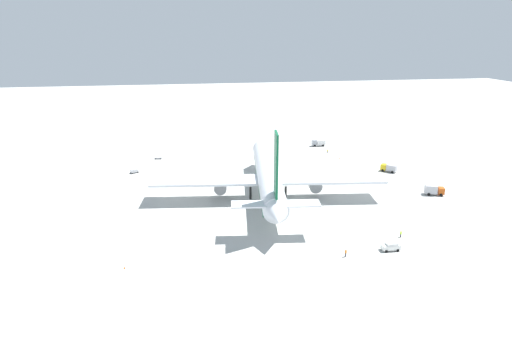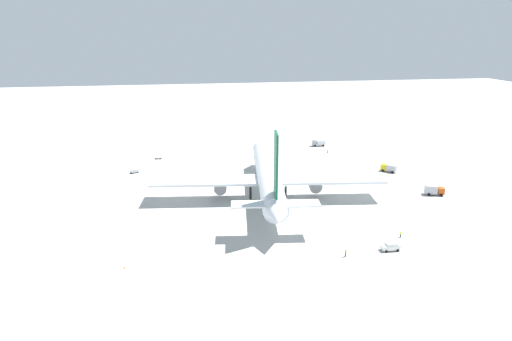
# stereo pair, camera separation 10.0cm
# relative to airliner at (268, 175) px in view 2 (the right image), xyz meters

# --- Properties ---
(ground_plane) EXTENTS (600.00, 600.00, 0.00)m
(ground_plane) POSITION_rel_airliner_xyz_m (1.28, -0.19, -6.92)
(ground_plane) COLOR #B2B2AD
(airliner) EXTENTS (69.75, 69.73, 25.92)m
(airliner) POSITION_rel_airliner_xyz_m (0.00, 0.00, 0.00)
(airliner) COLOR silver
(airliner) RESTS_ON ground
(service_truck_0) EXTENTS (5.45, 5.54, 2.69)m
(service_truck_0) POSITION_rel_airliner_xyz_m (16.95, -47.80, -5.41)
(service_truck_0) COLOR yellow
(service_truck_0) RESTS_ON ground
(service_truck_1) EXTENTS (3.92, 6.05, 3.02)m
(service_truck_1) POSITION_rel_airliner_xyz_m (-6.78, -50.86, -5.30)
(service_truck_1) COLOR #BF4C14
(service_truck_1) RESTS_ON ground
(service_truck_2) EXTENTS (2.74, 5.94, 2.79)m
(service_truck_2) POSITION_rel_airliner_xyz_m (56.22, -33.83, -5.42)
(service_truck_2) COLOR #999EA5
(service_truck_2) RESTS_ON ground
(service_van) EXTENTS (2.16, 4.27, 1.97)m
(service_van) POSITION_rel_airliner_xyz_m (-37.77, -21.50, -5.88)
(service_van) COLOR white
(service_van) RESTS_ON ground
(baggage_cart_0) EXTENTS (1.83, 3.33, 0.40)m
(baggage_cart_0) POSITION_rel_airliner_xyz_m (47.44, 34.77, -6.65)
(baggage_cart_0) COLOR #595B60
(baggage_cart_0) RESTS_ON ground
(baggage_cart_1) EXTENTS (2.56, 3.42, 1.37)m
(baggage_cart_1) POSITION_rel_airliner_xyz_m (30.68, 42.37, -6.16)
(baggage_cart_1) COLOR #595B60
(baggage_cart_1) RESTS_ON ground
(ground_worker_0) EXTENTS (0.42, 0.42, 1.78)m
(ground_worker_0) POSITION_rel_airliner_xyz_m (-38.87, -10.19, -6.01)
(ground_worker_0) COLOR #3F3F47
(ground_worker_0) RESTS_ON ground
(ground_worker_1) EXTENTS (0.42, 0.42, 1.71)m
(ground_worker_1) POSITION_rel_airliner_xyz_m (-32.04, -26.96, -6.05)
(ground_worker_1) COLOR #3F3F47
(ground_worker_1) RESTS_ON ground
(ground_worker_2) EXTENTS (0.44, 0.44, 1.61)m
(ground_worker_2) POSITION_rel_airliner_xyz_m (44.49, -33.96, -6.10)
(ground_worker_2) COLOR black
(ground_worker_2) RESTS_ON ground
(traffic_cone_0) EXTENTS (0.36, 0.36, 0.55)m
(traffic_cone_0) POSITION_rel_airliner_xyz_m (-35.93, 38.10, -6.64)
(traffic_cone_0) COLOR orange
(traffic_cone_0) RESTS_ON ground
(traffic_cone_1) EXTENTS (0.36, 0.36, 0.55)m
(traffic_cone_1) POSITION_rel_airliner_xyz_m (35.16, -35.91, -6.64)
(traffic_cone_1) COLOR orange
(traffic_cone_1) RESTS_ON ground
(traffic_cone_2) EXTENTS (0.36, 0.36, 0.55)m
(traffic_cone_2) POSITION_rel_airliner_xyz_m (35.48, -34.94, -6.64)
(traffic_cone_2) COLOR orange
(traffic_cone_2) RESTS_ON ground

